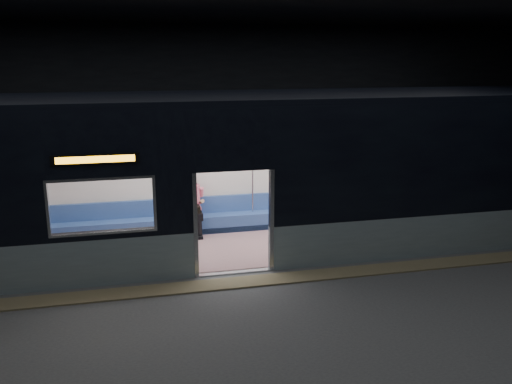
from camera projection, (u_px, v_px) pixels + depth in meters
name	position (u px, v px, depth m)	size (l,w,h in m)	color
station_floor	(246.00, 296.00, 9.62)	(24.00, 14.00, 0.01)	#47494C
station_envelope	(245.00, 86.00, 8.71)	(24.00, 14.00, 5.00)	black
tactile_strip	(240.00, 282.00, 10.13)	(22.80, 0.50, 0.03)	#8C7F59
metro_car	(220.00, 166.00, 11.56)	(18.00, 3.04, 3.35)	#93A7AF
passenger	(192.00, 201.00, 12.64)	(0.42, 0.72, 1.43)	black
handbag	(193.00, 209.00, 12.45)	(0.32, 0.27, 0.16)	black
transit_map	(350.00, 165.00, 13.67)	(0.92, 0.03, 0.60)	white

